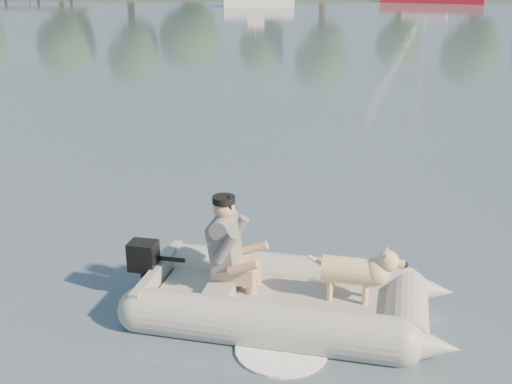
# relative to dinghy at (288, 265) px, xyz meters

# --- Properties ---
(water) EXTENTS (160.00, 160.00, 0.00)m
(water) POSITION_rel_dinghy_xyz_m (-1.00, -0.11, -0.55)
(water) COLOR slate
(water) RESTS_ON ground
(dinghy) EXTENTS (4.83, 3.75, 1.29)m
(dinghy) POSITION_rel_dinghy_xyz_m (0.00, 0.00, 0.00)
(dinghy) COLOR gray
(dinghy) RESTS_ON water
(man) EXTENTS (0.76, 0.68, 1.00)m
(man) POSITION_rel_dinghy_xyz_m (-0.63, 0.16, 0.17)
(man) COLOR slate
(man) RESTS_ON dinghy
(dog) EXTENTS (0.90, 0.45, 0.58)m
(dog) POSITION_rel_dinghy_xyz_m (0.60, -0.05, -0.07)
(dog) COLOR tan
(dog) RESTS_ON dinghy
(outboard_motor) EXTENTS (0.42, 0.33, 0.73)m
(outboard_motor) POSITION_rel_dinghy_xyz_m (-1.52, 0.26, -0.26)
(outboard_motor) COLOR black
(outboard_motor) RESTS_ON dinghy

